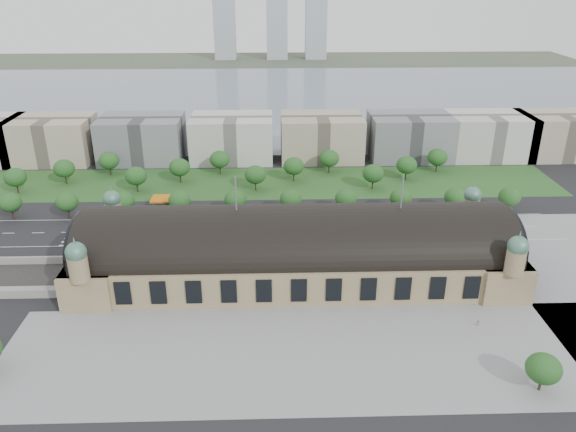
{
  "coord_description": "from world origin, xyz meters",
  "views": [
    {
      "loc": [
        -8.1,
        -171.52,
        99.79
      ],
      "look_at": [
        -2.19,
        20.51,
        14.0
      ],
      "focal_mm": 35.0,
      "sensor_mm": 36.0,
      "label": 1
    }
  ],
  "objects_px": {
    "traffic_car_4": "(278,236)",
    "parked_car_2": "(124,247)",
    "parked_car_5": "(184,244)",
    "pedestrian_0": "(478,323)",
    "parked_car_1": "(170,247)",
    "bus_west": "(300,236)",
    "petrol_station": "(171,199)",
    "bus_east": "(389,231)",
    "traffic_car_1": "(120,221)",
    "traffic_car_6": "(452,226)",
    "traffic_car_3": "(191,221)",
    "traffic_car_5": "(370,222)",
    "parked_car_0": "(146,249)",
    "parked_car_4": "(224,248)",
    "parked_car_3": "(164,244)",
    "parked_car_6": "(192,244)",
    "bus_mid": "(318,233)"
  },
  "relations": [
    {
      "from": "traffic_car_4",
      "to": "parked_car_2",
      "type": "relative_size",
      "value": 0.88
    },
    {
      "from": "petrol_station",
      "to": "parked_car_0",
      "type": "xyz_separation_m",
      "value": [
        -2.89,
        -44.28,
        -2.2
      ]
    },
    {
      "from": "parked_car_2",
      "to": "bus_east",
      "type": "distance_m",
      "value": 105.06
    },
    {
      "from": "traffic_car_1",
      "to": "parked_car_4",
      "type": "bearing_deg",
      "value": -125.54
    },
    {
      "from": "parked_car_5",
      "to": "traffic_car_1",
      "type": "bearing_deg",
      "value": -153.02
    },
    {
      "from": "traffic_car_5",
      "to": "bus_east",
      "type": "bearing_deg",
      "value": -154.18
    },
    {
      "from": "traffic_car_1",
      "to": "pedestrian_0",
      "type": "relative_size",
      "value": 2.54
    },
    {
      "from": "parked_car_0",
      "to": "bus_mid",
      "type": "bearing_deg",
      "value": 59.12
    },
    {
      "from": "traffic_car_1",
      "to": "parked_car_0",
      "type": "height_order",
      "value": "same"
    },
    {
      "from": "bus_mid",
      "to": "traffic_car_4",
      "type": "bearing_deg",
      "value": 93.08
    },
    {
      "from": "petrol_station",
      "to": "parked_car_2",
      "type": "bearing_deg",
      "value": -104.97
    },
    {
      "from": "traffic_car_1",
      "to": "traffic_car_4",
      "type": "bearing_deg",
      "value": -109.67
    },
    {
      "from": "parked_car_1",
      "to": "bus_west",
      "type": "xyz_separation_m",
      "value": [
        50.55,
        6.2,
        0.91
      ]
    },
    {
      "from": "traffic_car_5",
      "to": "traffic_car_1",
      "type": "bearing_deg",
      "value": 82.56
    },
    {
      "from": "parked_car_5",
      "to": "pedestrian_0",
      "type": "height_order",
      "value": "pedestrian_0"
    },
    {
      "from": "traffic_car_4",
      "to": "parked_car_1",
      "type": "xyz_separation_m",
      "value": [
        -42.0,
        -8.66,
        0.1
      ]
    },
    {
      "from": "parked_car_3",
      "to": "parked_car_6",
      "type": "height_order",
      "value": "parked_car_6"
    },
    {
      "from": "traffic_car_3",
      "to": "traffic_car_4",
      "type": "relative_size",
      "value": 1.32
    },
    {
      "from": "traffic_car_3",
      "to": "parked_car_4",
      "type": "relative_size",
      "value": 1.35
    },
    {
      "from": "traffic_car_6",
      "to": "parked_car_4",
      "type": "relative_size",
      "value": 1.35
    },
    {
      "from": "petrol_station",
      "to": "parked_car_0",
      "type": "relative_size",
      "value": 3.06
    },
    {
      "from": "traffic_car_6",
      "to": "bus_east",
      "type": "height_order",
      "value": "bus_east"
    },
    {
      "from": "parked_car_1",
      "to": "bus_mid",
      "type": "distance_m",
      "value": 58.37
    },
    {
      "from": "traffic_car_6",
      "to": "bus_west",
      "type": "bearing_deg",
      "value": -85.74
    },
    {
      "from": "traffic_car_4",
      "to": "parked_car_1",
      "type": "distance_m",
      "value": 42.89
    },
    {
      "from": "traffic_car_3",
      "to": "pedestrian_0",
      "type": "bearing_deg",
      "value": -132.87
    },
    {
      "from": "parked_car_3",
      "to": "bus_mid",
      "type": "distance_m",
      "value": 60.68
    },
    {
      "from": "parked_car_5",
      "to": "parked_car_0",
      "type": "bearing_deg",
      "value": -101.07
    },
    {
      "from": "traffic_car_5",
      "to": "parked_car_0",
      "type": "bearing_deg",
      "value": 98.58
    },
    {
      "from": "traffic_car_3",
      "to": "traffic_car_4",
      "type": "bearing_deg",
      "value": -116.93
    },
    {
      "from": "parked_car_0",
      "to": "parked_car_5",
      "type": "relative_size",
      "value": 0.87
    },
    {
      "from": "bus_west",
      "to": "bus_mid",
      "type": "relative_size",
      "value": 0.9
    },
    {
      "from": "petrol_station",
      "to": "bus_west",
      "type": "xyz_separation_m",
      "value": [
        56.62,
        -37.08,
        -1.24
      ]
    },
    {
      "from": "petrol_station",
      "to": "traffic_car_4",
      "type": "distance_m",
      "value": 59.29
    },
    {
      "from": "parked_car_0",
      "to": "bus_west",
      "type": "relative_size",
      "value": 0.37
    },
    {
      "from": "traffic_car_3",
      "to": "petrol_station",
      "type": "bearing_deg",
      "value": 27.05
    },
    {
      "from": "parked_car_2",
      "to": "parked_car_0",
      "type": "bearing_deg",
      "value": 42.34
    },
    {
      "from": "bus_west",
      "to": "bus_east",
      "type": "bearing_deg",
      "value": -82.38
    },
    {
      "from": "traffic_car_6",
      "to": "parked_car_1",
      "type": "xyz_separation_m",
      "value": [
        -114.79,
        -15.86,
        0.04
      ]
    },
    {
      "from": "bus_east",
      "to": "traffic_car_6",
      "type": "bearing_deg",
      "value": -76.77
    },
    {
      "from": "petrol_station",
      "to": "parked_car_2",
      "type": "height_order",
      "value": "petrol_station"
    },
    {
      "from": "parked_car_6",
      "to": "bus_west",
      "type": "distance_m",
      "value": 42.58
    },
    {
      "from": "parked_car_4",
      "to": "parked_car_5",
      "type": "xyz_separation_m",
      "value": [
        -15.57,
        4.0,
        0.07
      ]
    },
    {
      "from": "traffic_car_1",
      "to": "traffic_car_6",
      "type": "bearing_deg",
      "value": -99.61
    },
    {
      "from": "traffic_car_1",
      "to": "petrol_station",
      "type": "bearing_deg",
      "value": -52.11
    },
    {
      "from": "bus_east",
      "to": "traffic_car_1",
      "type": "bearing_deg",
      "value": 83.52
    },
    {
      "from": "bus_east",
      "to": "parked_car_2",
      "type": "bearing_deg",
      "value": 96.42
    },
    {
      "from": "parked_car_0",
      "to": "parked_car_2",
      "type": "height_order",
      "value": "parked_car_0"
    },
    {
      "from": "traffic_car_5",
      "to": "parked_car_5",
      "type": "relative_size",
      "value": 0.89
    },
    {
      "from": "traffic_car_4",
      "to": "parked_car_0",
      "type": "xyz_separation_m",
      "value": [
        -50.96,
        -9.65,
        0.06
      ]
    }
  ]
}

